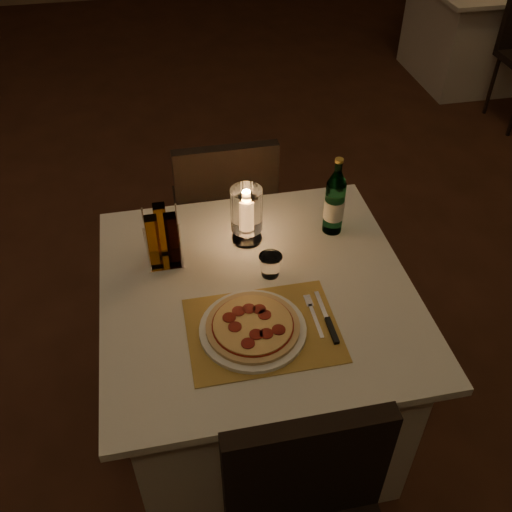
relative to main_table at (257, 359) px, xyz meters
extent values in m
cube|color=#412115|center=(-0.26, 0.47, -0.38)|extent=(8.00, 10.00, 0.02)
cube|color=silver|center=(0.00, 0.00, -0.02)|extent=(0.88, 0.88, 0.71)
cube|color=silver|center=(0.00, 0.00, 0.35)|extent=(1.00, 1.00, 0.03)
cube|color=black|center=(0.00, -0.61, 0.32)|extent=(0.42, 0.05, 0.42)
cube|color=black|center=(0.00, 0.80, 0.09)|extent=(0.42, 0.42, 0.05)
cube|color=black|center=(0.00, 0.61, 0.32)|extent=(0.42, 0.05, 0.42)
cylinder|color=black|center=(0.17, 0.97, -0.15)|extent=(0.03, 0.03, 0.44)
cylinder|color=black|center=(-0.17, 0.97, -0.15)|extent=(0.03, 0.03, 0.44)
cylinder|color=black|center=(0.17, 0.63, -0.15)|extent=(0.03, 0.03, 0.44)
cylinder|color=black|center=(-0.17, 0.63, -0.15)|extent=(0.03, 0.03, 0.44)
cube|color=#B28A3E|center=(-0.02, -0.18, 0.37)|extent=(0.45, 0.34, 0.00)
cylinder|color=white|center=(-0.05, -0.18, 0.38)|extent=(0.32, 0.32, 0.01)
cylinder|color=#D8B77F|center=(-0.05, -0.18, 0.39)|extent=(0.28, 0.28, 0.01)
cylinder|color=maroon|center=(-0.05, -0.18, 0.40)|extent=(0.24, 0.24, 0.00)
cylinder|color=#EACC7F|center=(-0.05, -0.18, 0.40)|extent=(0.24, 0.24, 0.00)
cylinder|color=maroon|center=(-0.01, -0.15, 0.40)|extent=(0.04, 0.04, 0.00)
cylinder|color=maroon|center=(-0.02, -0.13, 0.40)|extent=(0.04, 0.04, 0.00)
cylinder|color=maroon|center=(-0.05, -0.12, 0.40)|extent=(0.04, 0.04, 0.00)
cylinder|color=maroon|center=(-0.08, -0.12, 0.40)|extent=(0.04, 0.04, 0.00)
cylinder|color=maroon|center=(-0.11, -0.14, 0.40)|extent=(0.04, 0.04, 0.00)
cylinder|color=maroon|center=(-0.10, -0.18, 0.40)|extent=(0.04, 0.04, 0.00)
cylinder|color=maroon|center=(-0.08, -0.25, 0.40)|extent=(0.04, 0.04, 0.00)
cylinder|color=maroon|center=(-0.05, -0.22, 0.40)|extent=(0.04, 0.04, 0.00)
cylinder|color=maroon|center=(-0.02, -0.23, 0.40)|extent=(0.04, 0.04, 0.00)
cylinder|color=maroon|center=(0.02, -0.22, 0.40)|extent=(0.04, 0.04, 0.00)
cube|color=silver|center=(0.15, -0.18, 0.37)|extent=(0.01, 0.14, 0.00)
cube|color=silver|center=(0.15, -0.09, 0.37)|extent=(0.02, 0.05, 0.00)
cube|color=black|center=(0.18, -0.23, 0.38)|extent=(0.02, 0.10, 0.01)
cube|color=silver|center=(0.18, -0.12, 0.37)|extent=(0.01, 0.12, 0.00)
cylinder|color=#559D6F|center=(0.32, 0.24, 0.47)|extent=(0.07, 0.07, 0.20)
cylinder|color=#559D6F|center=(0.32, 0.24, 0.63)|extent=(0.02, 0.02, 0.04)
cylinder|color=gold|center=(0.32, 0.24, 0.66)|extent=(0.03, 0.03, 0.01)
cylinder|color=silver|center=(0.32, 0.24, 0.46)|extent=(0.07, 0.07, 0.08)
cylinder|color=white|center=(0.01, 0.25, 0.37)|extent=(0.11, 0.11, 0.01)
cylinder|color=white|center=(0.01, 0.25, 0.40)|extent=(0.02, 0.02, 0.04)
cylinder|color=white|center=(0.01, 0.25, 0.50)|extent=(0.11, 0.11, 0.16)
cylinder|color=white|center=(0.01, 0.25, 0.48)|extent=(0.03, 0.03, 0.12)
ellipsoid|color=orange|center=(0.01, 0.25, 0.56)|extent=(0.02, 0.02, 0.03)
cube|color=white|center=(-0.28, 0.20, 0.37)|extent=(0.12, 0.12, 0.01)
cylinder|color=white|center=(-0.33, 0.14, 0.46)|extent=(0.01, 0.01, 0.18)
cylinder|color=white|center=(-0.22, 0.14, 0.46)|extent=(0.01, 0.01, 0.18)
cylinder|color=white|center=(-0.33, 0.25, 0.46)|extent=(0.01, 0.01, 0.18)
cylinder|color=white|center=(-0.22, 0.25, 0.46)|extent=(0.01, 0.01, 0.18)
cube|color=#BF8C33|center=(-0.31, 0.17, 0.47)|extent=(0.04, 0.04, 0.20)
cube|color=#3F1E14|center=(-0.25, 0.17, 0.47)|extent=(0.04, 0.04, 0.20)
cube|color=#BF8C33|center=(-0.28, 0.23, 0.47)|extent=(0.04, 0.04, 0.20)
cube|color=silver|center=(2.37, 2.86, -0.02)|extent=(0.88, 0.88, 0.71)
cylinder|color=black|center=(2.20, 2.23, -0.15)|extent=(0.03, 0.03, 0.44)
cylinder|color=black|center=(2.54, 3.83, -0.15)|extent=(0.03, 0.03, 0.44)
cylinder|color=black|center=(2.20, 3.83, -0.15)|extent=(0.03, 0.03, 0.44)
cylinder|color=black|center=(2.54, 3.49, -0.15)|extent=(0.03, 0.03, 0.44)
cylinder|color=black|center=(2.20, 3.49, -0.15)|extent=(0.03, 0.03, 0.44)
camera|label=1|loc=(-0.26, -1.28, 1.66)|focal=40.00mm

